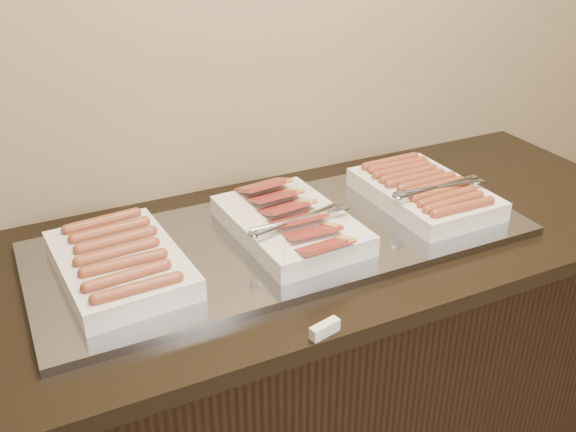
% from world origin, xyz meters
% --- Properties ---
extents(counter, '(2.06, 0.76, 0.90)m').
position_xyz_m(counter, '(0.00, 2.13, 0.45)').
color(counter, black).
rests_on(counter, ground).
extents(warming_tray, '(1.20, 0.50, 0.02)m').
position_xyz_m(warming_tray, '(-0.01, 2.13, 0.91)').
color(warming_tray, '#9497A1').
rests_on(warming_tray, counter).
extents(dish_left, '(0.27, 0.39, 0.07)m').
position_xyz_m(dish_left, '(-0.41, 2.13, 0.95)').
color(dish_left, silver).
rests_on(dish_left, warming_tray).
extents(dish_center, '(0.28, 0.41, 0.09)m').
position_xyz_m(dish_center, '(0.01, 2.13, 0.95)').
color(dish_center, silver).
rests_on(dish_center, warming_tray).
extents(dish_right, '(0.27, 0.38, 0.08)m').
position_xyz_m(dish_right, '(0.41, 2.13, 0.95)').
color(dish_right, silver).
rests_on(dish_right, warming_tray).
extents(label_holder, '(0.07, 0.03, 0.03)m').
position_xyz_m(label_holder, '(-0.09, 1.77, 0.91)').
color(label_holder, silver).
rests_on(label_holder, counter).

